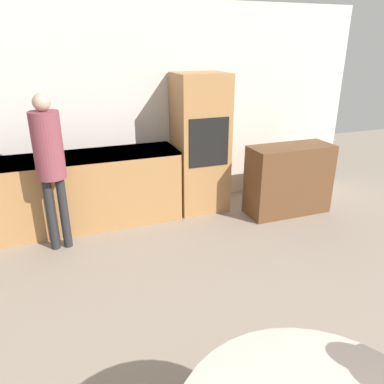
% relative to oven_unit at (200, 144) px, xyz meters
% --- Properties ---
extents(wall_back, '(6.49, 0.05, 2.60)m').
position_rel_oven_unit_xyz_m(wall_back, '(-0.82, 0.34, 0.41)').
color(wall_back, silver).
rests_on(wall_back, ground_plane).
extents(kitchen_counter, '(2.85, 0.60, 0.89)m').
position_rel_oven_unit_xyz_m(kitchen_counter, '(-1.79, -0.01, -0.43)').
color(kitchen_counter, '#AD7A47').
rests_on(kitchen_counter, ground_plane).
extents(oven_unit, '(0.64, 0.59, 1.77)m').
position_rel_oven_unit_xyz_m(oven_unit, '(0.00, 0.00, 0.00)').
color(oven_unit, '#AD7A47').
rests_on(oven_unit, ground_plane).
extents(sideboard, '(1.09, 0.45, 0.90)m').
position_rel_oven_unit_xyz_m(sideboard, '(1.03, -0.54, -0.44)').
color(sideboard, brown).
rests_on(sideboard, ground_plane).
extents(person_standing, '(0.29, 0.29, 1.66)m').
position_rel_oven_unit_xyz_m(person_standing, '(-1.83, -0.49, 0.16)').
color(person_standing, '#262628').
rests_on(person_standing, ground_plane).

